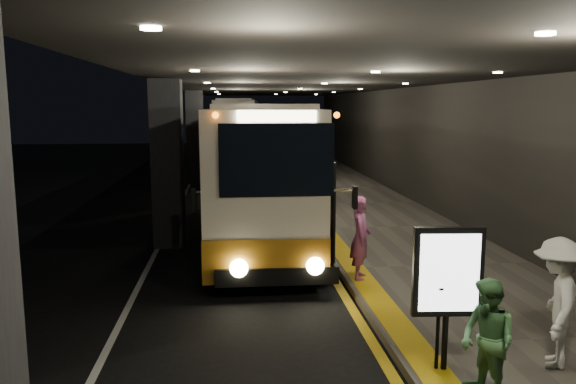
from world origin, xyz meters
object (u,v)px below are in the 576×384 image
coach_main (260,175)px  coach_second (249,143)px  stanchion_post (438,329)px  passenger_waiting_white (557,302)px  passenger_waiting_green (488,341)px  coach_third (239,130)px  passenger_boarding (360,237)px  info_sign (448,274)px

coach_main → coach_second: 13.69m
stanchion_post → passenger_waiting_white: bearing=-1.1°
passenger_waiting_green → coach_second: bearing=171.7°
coach_third → stanchion_post: size_ratio=11.10×
coach_second → stanchion_post: size_ratio=9.91×
coach_main → stanchion_post: coach_main is taller
coach_third → stanchion_post: 34.71m
coach_second → passenger_boarding: (1.70, -18.53, -0.71)m
info_sign → passenger_waiting_white: bearing=4.2°
coach_second → info_sign: (1.91, -22.68, -0.23)m
passenger_boarding → coach_third: bearing=18.2°
coach_main → coach_third: coach_third is taller
coach_main → coach_third: bearing=92.5°
coach_main → passenger_waiting_white: 9.71m
passenger_boarding → passenger_waiting_white: size_ratio=0.96×
coach_main → coach_third: size_ratio=0.91×
stanchion_post → coach_third: bearing=93.5°
passenger_boarding → passenger_waiting_white: (1.79, -4.15, 0.03)m
coach_second → coach_third: bearing=93.5°
passenger_boarding → stanchion_post: bearing=-164.0°
coach_main → info_sign: coach_main is taller
coach_third → passenger_boarding: size_ratio=7.43×
coach_second → passenger_boarding: size_ratio=6.63×
coach_main → stanchion_post: (1.93, -8.96, -1.02)m
coach_main → coach_second: size_ratio=1.02×
coach_second → passenger_boarding: coach_second is taller
coach_second → stanchion_post: (1.81, -22.65, -1.00)m
passenger_waiting_green → stanchion_post: (-0.31, 0.83, -0.18)m
passenger_boarding → passenger_waiting_white: bearing=-142.3°
passenger_boarding → stanchion_post: 4.13m
coach_third → passenger_waiting_white: 34.87m
coach_main → passenger_waiting_green: coach_main is taller
coach_second → passenger_waiting_white: 22.96m
coach_third → stanchion_post: bearing=-82.7°
coach_third → passenger_waiting_green: bearing=-82.3°
coach_main → info_sign: bearing=-75.3°
coach_main → info_sign: (2.02, -8.99, -0.25)m
info_sign → stanchion_post: bearing=167.6°
coach_second → info_sign: bearing=-83.3°
passenger_waiting_green → passenger_waiting_white: bearing=106.9°
info_sign → coach_second: bearing=99.1°
passenger_waiting_white → info_sign: 1.64m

